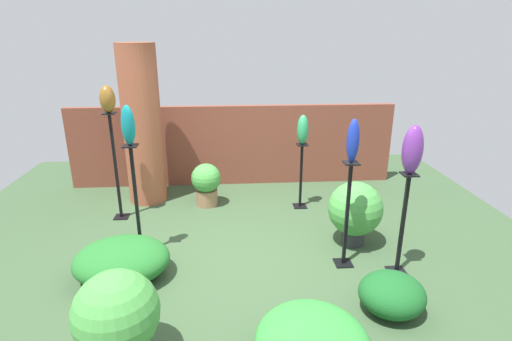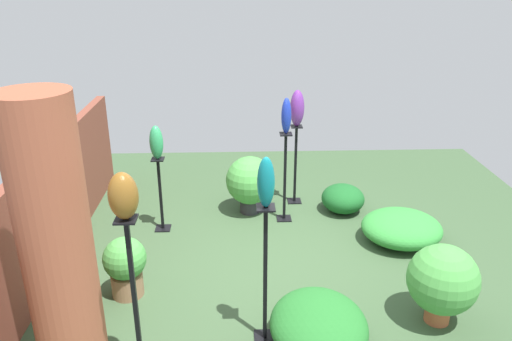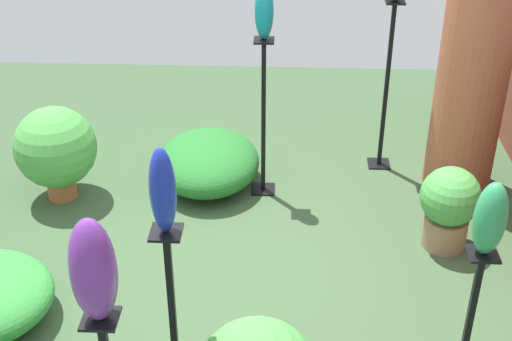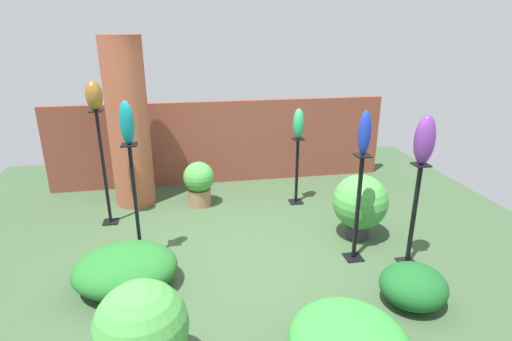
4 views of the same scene
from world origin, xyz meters
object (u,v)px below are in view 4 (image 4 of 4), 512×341
Objects in this scene: brick_pillar at (128,124)px; potted_plant_back_center at (142,329)px; pedestal_bronze at (104,173)px; art_vase_teal at (127,123)px; pedestal_jade at (297,174)px; art_vase_violet at (425,140)px; pedestal_violet at (413,220)px; potted_plant_walkway_edge at (360,203)px; potted_plant_front_right at (199,182)px; pedestal_cobalt at (357,213)px; art_vase_bronze at (94,96)px; art_vase_jade at (299,124)px; art_vase_cobalt at (365,133)px; pedestal_teal at (136,209)px.

brick_pillar is 2.95× the size of potted_plant_back_center.
pedestal_bronze is 1.46m from art_vase_teal.
art_vase_violet is (0.78, -1.85, 0.98)m from pedestal_jade.
art_vase_violet is (-0.00, 0.00, 0.90)m from pedestal_violet.
potted_plant_front_right is at bearing 144.68° from potted_plant_walkway_edge.
pedestal_bronze is 1.24× the size of pedestal_cobalt.
pedestal_cobalt is at bearing 159.72° from art_vase_violet.
potted_plant_back_center is at bearing -158.23° from art_vase_violet.
pedestal_cobalt is 3.43× the size of art_vase_bronze.
art_vase_bronze is (-3.46, 1.66, 1.19)m from pedestal_violet.
art_vase_bronze is 0.71× the size of art_vase_violet.
art_vase_cobalt is at bearing -82.36° from art_vase_jade.
art_vase_cobalt is 1.05× the size of art_vase_teal.
brick_pillar is 1.30m from potted_plant_front_right.
art_vase_bronze is at bearing -175.90° from pedestal_jade.
pedestal_violet is at bearing -20.28° from art_vase_cobalt.
pedestal_bronze is 1.33m from potted_plant_front_right.
pedestal_cobalt is 0.60m from pedestal_violet.
pedestal_jade is at bearing 112.78° from art_vase_violet.
art_vase_jade is 0.65× the size of potted_plant_front_right.
brick_pillar is at bearing 96.60° from potted_plant_back_center.
pedestal_teal is at bearing 96.06° from potted_plant_back_center.
art_vase_bronze is at bearing 115.15° from pedestal_teal.
brick_pillar is at bearing 141.19° from pedestal_cobalt.
pedestal_teal is 1.17× the size of pedestal_violet.
pedestal_violet is at bearing -67.22° from pedestal_jade.
pedestal_teal is at bearing -150.24° from art_vase_jade.
potted_plant_back_center is (-0.55, -3.14, 0.10)m from potted_plant_front_right.
pedestal_jade is at bearing 29.76° from art_vase_teal.
art_vase_teal is at bearing 170.53° from pedestal_cobalt.
pedestal_teal is at bearing 168.41° from art_vase_violet.
pedestal_teal is at bearing 168.41° from pedestal_violet.
potted_plant_front_right is (-1.67, 1.82, -1.12)m from art_vase_cobalt.
pedestal_jade is 3.57m from potted_plant_back_center.
pedestal_jade is (2.18, 1.25, -0.18)m from pedestal_teal.
potted_plant_walkway_edge is (0.25, 0.47, -1.02)m from art_vase_cobalt.
art_vase_bronze is 0.44× the size of potted_plant_walkway_edge.
art_vase_teal is 2.07m from potted_plant_back_center.
potted_plant_back_center is 3.05m from potted_plant_walkway_edge.
art_vase_bronze is (-0.00, 0.00, 1.01)m from pedestal_bronze.
art_vase_bronze is 1.17m from art_vase_teal.
pedestal_bronze is 3.55× the size of art_vase_jade.
art_vase_teal is 2.89m from potted_plant_walkway_edge.
potted_plant_walkway_edge is (2.47, 1.78, -0.00)m from potted_plant_back_center.
art_vase_bronze is at bearing -163.36° from potted_plant_front_right.
potted_plant_walkway_edge is at bearing -17.45° from pedestal_bronze.
art_vase_cobalt reaches higher than pedestal_bronze.
pedestal_teal reaches higher than potted_plant_back_center.
art_vase_jade is 0.53× the size of potted_plant_walkway_edge.
pedestal_bronze reaches higher than potted_plant_front_right.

